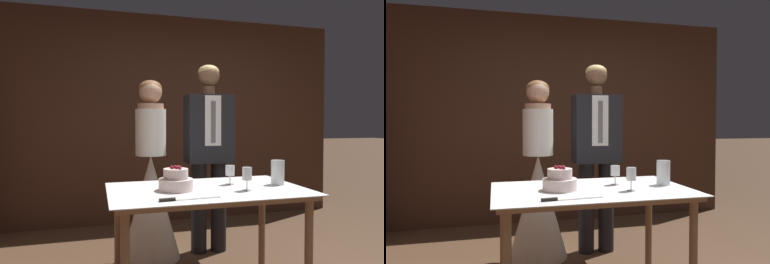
# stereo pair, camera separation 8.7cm
# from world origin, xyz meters

# --- Properties ---
(wall_back) EXTENTS (4.42, 0.12, 2.58)m
(wall_back) POSITION_xyz_m (0.00, 2.27, 1.29)
(wall_back) COLOR #472B1E
(wall_back) RESTS_ON ground_plane
(cake_table) EXTENTS (1.39, 0.86, 0.78)m
(cake_table) POSITION_xyz_m (-0.19, 0.28, 0.69)
(cake_table) COLOR #8E6B4C
(cake_table) RESTS_ON ground_plane
(tiered_cake) EXTENTS (0.24, 0.24, 0.17)m
(tiered_cake) POSITION_xyz_m (-0.42, 0.28, 0.84)
(tiered_cake) COLOR beige
(tiered_cake) RESTS_ON cake_table
(cake_knife) EXTENTS (0.40, 0.05, 0.02)m
(cake_knife) POSITION_xyz_m (-0.48, -0.02, 0.78)
(cake_knife) COLOR silver
(cake_knife) RESTS_ON cake_table
(wine_glass_near) EXTENTS (0.07, 0.07, 0.15)m
(wine_glass_near) POSITION_xyz_m (0.02, 0.38, 0.88)
(wine_glass_near) COLOR silver
(wine_glass_near) RESTS_ON cake_table
(wine_glass_middle) EXTENTS (0.07, 0.07, 0.16)m
(wine_glass_middle) POSITION_xyz_m (0.05, 0.14, 0.89)
(wine_glass_middle) COLOR silver
(wine_glass_middle) RESTS_ON cake_table
(hurricane_candle) EXTENTS (0.10, 0.10, 0.19)m
(hurricane_candle) POSITION_xyz_m (0.37, 0.29, 0.86)
(hurricane_candle) COLOR silver
(hurricane_candle) RESTS_ON cake_table
(bride) EXTENTS (0.54, 0.54, 1.64)m
(bride) POSITION_xyz_m (-0.47, 1.09, 0.60)
(bride) COLOR white
(bride) RESTS_ON ground_plane
(groom) EXTENTS (0.44, 0.25, 1.80)m
(groom) POSITION_xyz_m (0.09, 1.09, 1.01)
(groom) COLOR black
(groom) RESTS_ON ground_plane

